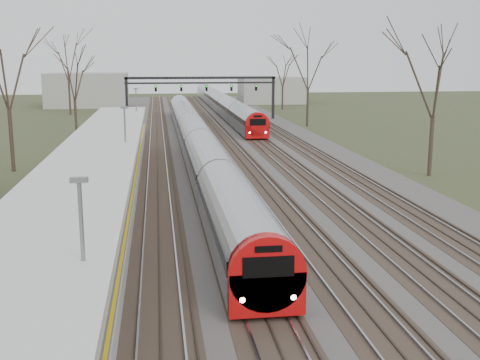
# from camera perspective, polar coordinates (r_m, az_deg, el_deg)

# --- Properties ---
(track_bed) EXTENTS (24.00, 160.00, 0.22)m
(track_bed) POSITION_cam_1_polar(r_m,az_deg,el_deg) (55.52, -1.36, 2.62)
(track_bed) COLOR #474442
(track_bed) RESTS_ON ground
(platform) EXTENTS (3.50, 69.00, 1.00)m
(platform) POSITION_cam_1_polar(r_m,az_deg,el_deg) (38.02, -12.38, -1.15)
(platform) COLOR #9E9B93
(platform) RESTS_ON ground
(canopy) EXTENTS (4.10, 50.00, 3.11)m
(canopy) POSITION_cam_1_polar(r_m,az_deg,el_deg) (32.98, -13.22, 2.96)
(canopy) COLOR slate
(canopy) RESTS_ON platform
(signal_gantry) EXTENTS (21.00, 0.59, 6.08)m
(signal_gantry) POSITION_cam_1_polar(r_m,az_deg,el_deg) (84.80, -3.69, 8.98)
(signal_gantry) COLOR black
(signal_gantry) RESTS_ON ground
(tree_west_far) EXTENTS (5.50, 5.50, 11.33)m
(tree_west_far) POSITION_cam_1_polar(r_m,az_deg,el_deg) (48.77, -21.32, 10.00)
(tree_west_far) COLOR #2D231C
(tree_west_far) RESTS_ON ground
(tree_east_far) EXTENTS (5.00, 5.00, 10.30)m
(tree_east_far) POSITION_cam_1_polar(r_m,az_deg,el_deg) (46.06, 18.03, 9.26)
(tree_east_far) COLOR #2D231C
(tree_east_far) RESTS_ON ground
(train_near) EXTENTS (2.62, 75.21, 3.05)m
(train_near) POSITION_cam_1_polar(r_m,az_deg,el_deg) (56.12, -4.30, 4.14)
(train_near) COLOR #9A9CA4
(train_near) RESTS_ON ground
(train_far) EXTENTS (2.62, 75.21, 3.05)m
(train_far) POSITION_cam_1_polar(r_m,az_deg,el_deg) (100.10, -1.88, 7.42)
(train_far) COLOR #9A9CA4
(train_far) RESTS_ON ground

